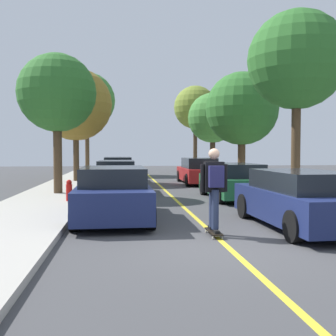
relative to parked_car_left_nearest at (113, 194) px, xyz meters
The scene contains 18 objects.
ground 3.82m from the parked_car_left_nearest, 54.79° to the right, with size 80.00×80.00×0.00m, color #424244.
center_line 2.45m from the parked_car_left_nearest, 23.16° to the left, with size 0.12×39.20×0.01m, color gold.
parked_car_left_nearest is the anchor object (origin of this frame).
parked_car_left_near 6.92m from the parked_car_left_nearest, 90.00° to the left, with size 1.85×4.42×1.37m.
parked_car_left_far 13.26m from the parked_car_left_nearest, 90.00° to the left, with size 1.88×4.65×1.41m.
parked_car_right_nearest 4.63m from the parked_car_left_nearest, 20.60° to the right, with size 1.99×4.39×1.33m.
parked_car_right_near 5.97m from the parked_car_left_nearest, 43.37° to the left, with size 1.86×4.27×1.32m.
parked_car_right_far 11.84m from the parked_car_left_nearest, 68.52° to the left, with size 1.86×4.69×1.40m.
street_tree_left_nearest 6.91m from the parked_car_left_nearest, 111.78° to the left, with size 3.02×3.02×5.40m.
street_tree_left_near 12.91m from the parked_car_left_nearest, 100.44° to the left, with size 3.95×3.95×6.15m.
street_tree_left_far 20.32m from the parked_car_left_nearest, 96.52° to the left, with size 4.07×4.07×7.32m.
street_tree_right_nearest 8.75m from the parked_car_left_nearest, 29.59° to the left, with size 3.58×3.58×6.74m.
street_tree_right_near 12.86m from the parked_car_left_nearest, 57.99° to the left, with size 3.86×3.86×5.81m.
street_tree_right_far 18.98m from the parked_car_left_nearest, 69.37° to the left, with size 3.48×3.48×5.68m.
street_tree_right_farthest 25.59m from the parked_car_left_nearest, 74.82° to the left, with size 3.70×3.70×7.23m.
fire_hydrant 3.37m from the parked_car_left_nearest, 116.48° to the left, with size 0.20×0.20×0.70m.
skateboard 3.18m from the parked_car_left_nearest, 46.82° to the right, with size 0.22×0.84×0.10m.
skateboarder 3.17m from the parked_car_left_nearest, 47.24° to the right, with size 0.58×0.70×1.74m.
Camera 1 is at (-1.96, -7.59, 1.80)m, focal length 43.76 mm.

